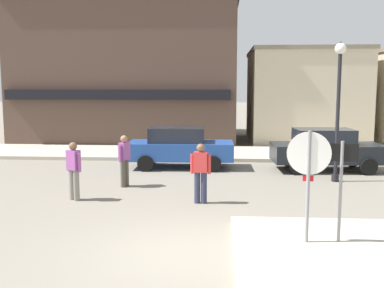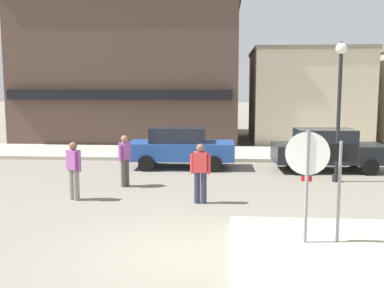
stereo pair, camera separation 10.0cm
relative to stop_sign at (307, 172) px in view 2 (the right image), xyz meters
name	(u,v)px [view 2 (the right image)]	position (x,y,z in m)	size (l,w,h in m)	color
ground_plane	(185,254)	(-2.26, -0.41, -1.52)	(160.00, 160.00, 0.00)	gray
kerb_far	(209,153)	(-2.26, 11.94, -1.44)	(80.00, 4.00, 0.15)	#B7AD99
stop_sign	(307,172)	(0.00, 0.00, 0.00)	(0.82, 0.12, 2.30)	gray
one_way_sign	(339,181)	(0.63, 0.07, -0.19)	(0.60, 0.09, 2.10)	gray
lamp_post	(340,91)	(2.11, 6.37, 1.44)	(0.36, 0.36, 4.54)	black
parked_car_nearest	(181,147)	(-3.24, 8.55, -0.71)	(4.03, 1.94, 1.56)	#234C9E
parked_car_second	(327,149)	(2.23, 8.29, -0.71)	(4.08, 2.04, 1.56)	black
pedestrian_crossing_near	(200,171)	(-2.19, 3.30, -0.65)	(0.56, 0.25, 1.61)	#2D334C
pedestrian_crossing_far	(74,169)	(-5.67, 3.40, -0.65)	(0.52, 0.37, 1.61)	gray
pedestrian_kerb_side	(125,159)	(-4.65, 5.17, -0.65)	(0.33, 0.55, 1.61)	#4C473D
building_corner_shop	(137,72)	(-6.89, 18.81, 2.46)	(12.32, 10.26, 7.95)	brown
building_storefront_left_near	(305,96)	(2.95, 17.50, 1.05)	(6.07, 6.65, 5.13)	beige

